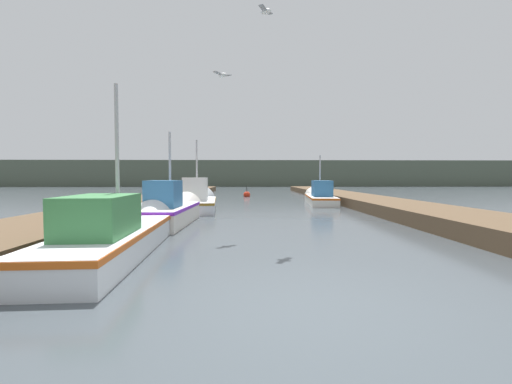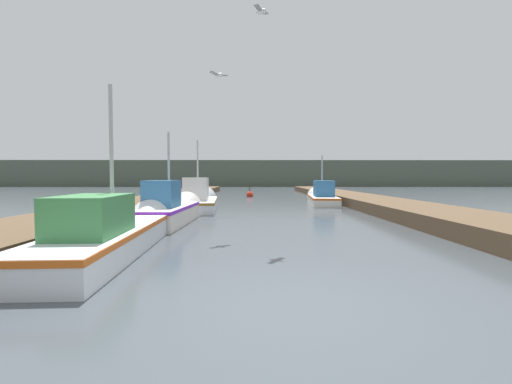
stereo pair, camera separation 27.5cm
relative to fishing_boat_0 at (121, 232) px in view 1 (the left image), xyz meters
name	(u,v)px [view 1 (the left image)]	position (x,y,z in m)	size (l,w,h in m)	color
ground_plane	(311,309)	(3.48, -3.33, -0.41)	(200.00, 200.00, 0.00)	#3D4449
dock_left	(161,200)	(-2.32, 12.67, -0.16)	(2.83, 40.00, 0.50)	brown
dock_right	(358,200)	(9.27, 12.67, -0.16)	(2.83, 40.00, 0.50)	brown
distant_shore_ridge	(251,174)	(3.48, 57.03, 1.79)	(120.00, 16.00, 4.38)	#4C5647
fishing_boat_0	(121,232)	(0.00, 0.00, 0.00)	(1.61, 6.11, 3.88)	silver
fishing_boat_1	(172,210)	(0.08, 4.58, 0.05)	(1.55, 5.01, 3.47)	silver
fishing_boat_2	(198,201)	(0.26, 9.59, 0.01)	(2.17, 5.95, 3.93)	silver
fishing_boat_3	(319,197)	(7.11, 13.28, -0.01)	(2.00, 6.42, 3.31)	silver
mooring_piling_0	(315,189)	(8.02, 19.02, 0.23)	(0.29, 0.29, 1.26)	#473523
mooring_piling_1	(318,191)	(7.78, 16.90, 0.15)	(0.26, 0.26, 1.11)	#473523
channel_buoy	(247,195)	(2.71, 20.24, -0.25)	(0.55, 0.55, 1.05)	red
seagull_lead	(223,75)	(2.05, 2.04, 3.95)	(0.49, 0.45, 0.12)	white
seagull_1	(266,11)	(3.18, 1.25, 5.27)	(0.39, 0.53, 0.12)	white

